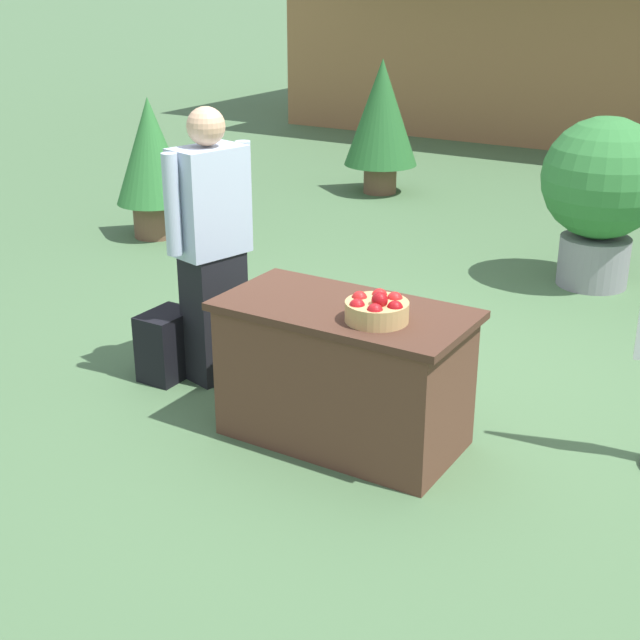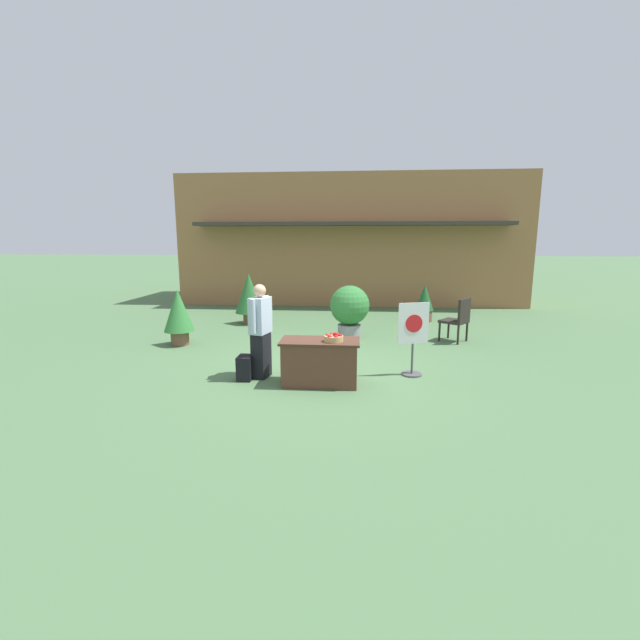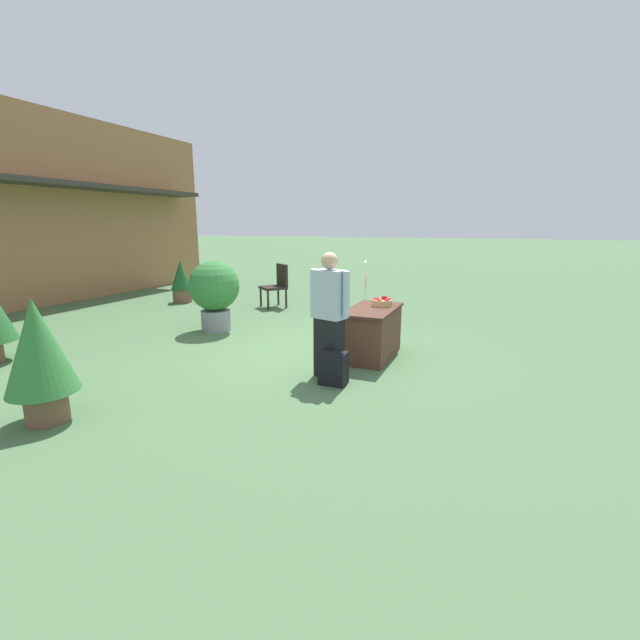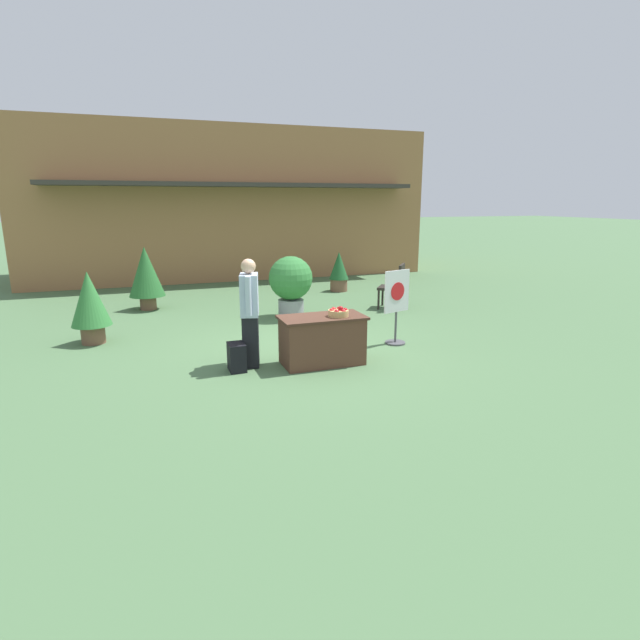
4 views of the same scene
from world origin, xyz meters
name	(u,v)px [view 4 (image 4 of 4)]	position (x,y,z in m)	size (l,w,h in m)	color
ground_plane	(298,350)	(0.00, 0.00, 0.00)	(120.00, 120.00, 0.00)	#4C7047
storefront_building	(227,204)	(0.52, 9.85, 2.37)	(12.70, 5.11, 4.73)	#9E6B42
display_table	(322,340)	(0.15, -0.79, 0.38)	(1.31, 0.67, 0.76)	brown
apple_basket	(338,312)	(0.39, -0.88, 0.82)	(0.31, 0.31, 0.16)	tan
person_visitor	(250,312)	(-0.91, -0.52, 0.84)	(0.36, 0.59, 1.65)	black
backpack	(237,357)	(-1.16, -0.68, 0.21)	(0.24, 0.34, 0.42)	black
poster_board	(396,304)	(1.76, -0.18, 0.71)	(0.55, 0.36, 1.31)	#4C4C51
patio_chair	(395,284)	(3.15, 2.48, 0.59)	(0.77, 0.77, 1.05)	#28231E
potted_plant_far_left	(90,302)	(-3.30, 1.65, 0.74)	(0.68, 0.68, 1.29)	brown
potted_plant_near_right	(291,282)	(0.59, 2.42, 0.78)	(0.94, 0.94, 1.33)	gray
potted_plant_far_right	(339,271)	(2.77, 5.08, 0.58)	(0.54, 0.54, 1.10)	brown
potted_plant_near_left	(146,273)	(-2.33, 4.31, 0.85)	(0.81, 0.81, 1.46)	brown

